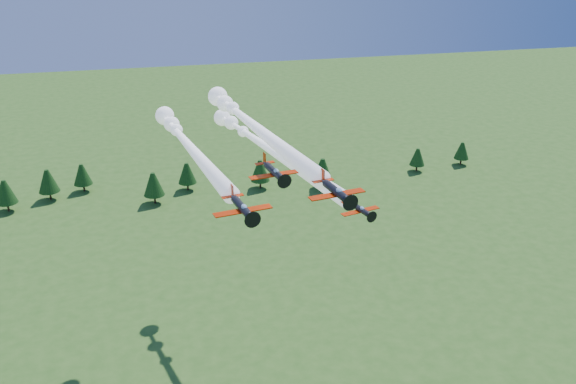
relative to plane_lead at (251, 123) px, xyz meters
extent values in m
cylinder|color=black|center=(5.33, -30.24, 0.00)|extent=(1.92, 5.50, 1.00)
cone|color=black|center=(5.87, -33.34, 0.00)|extent=(1.14, 1.06, 1.00)
cone|color=black|center=(5.98, -33.93, 0.00)|extent=(0.51, 0.52, 0.44)
cylinder|color=black|center=(6.01, -34.10, 0.00)|extent=(2.08, 0.40, 2.10)
cube|color=red|center=(5.40, -30.63, -0.32)|extent=(7.53, 2.62, 0.12)
cube|color=red|center=(4.71, -26.74, 0.05)|extent=(3.01, 1.34, 0.07)
cube|color=red|center=(4.69, -26.64, 0.85)|extent=(0.25, 0.95, 1.45)
ellipsoid|color=#84ADCC|center=(5.48, -31.12, 0.40)|extent=(0.92, 1.31, 0.62)
sphere|color=white|center=(-1.58, 8.99, 0.00)|extent=(2.30, 2.30, 2.30)
sphere|color=white|center=(-2.46, 13.97, 0.00)|extent=(3.00, 3.00, 3.00)
sphere|color=white|center=(-3.34, 18.96, 0.00)|extent=(3.70, 3.70, 3.70)
cylinder|color=black|center=(-5.15, -21.19, -5.18)|extent=(2.13, 6.10, 1.11)
cone|color=black|center=(-4.54, -24.63, -5.18)|extent=(1.27, 1.18, 1.11)
cone|color=black|center=(-4.43, -25.29, -5.18)|extent=(0.57, 0.58, 0.49)
cylinder|color=black|center=(-4.40, -25.47, -5.18)|extent=(2.30, 0.45, 2.33)
cube|color=red|center=(-5.07, -21.62, -5.53)|extent=(8.35, 2.90, 0.13)
cube|color=red|center=(-5.83, -17.30, -5.12)|extent=(3.34, 1.49, 0.08)
cube|color=red|center=(-5.85, -17.19, -4.23)|extent=(0.28, 1.06, 1.61)
ellipsoid|color=#84ADCC|center=(-4.98, -22.17, -4.73)|extent=(1.02, 1.45, 0.69)
sphere|color=white|center=(-11.62, 15.62, -5.18)|extent=(2.30, 2.30, 2.30)
sphere|color=white|center=(-12.43, 20.21, -5.18)|extent=(3.00, 3.00, 3.00)
sphere|color=white|center=(-13.23, 24.80, -5.18)|extent=(3.70, 3.70, 3.70)
cylinder|color=black|center=(13.64, -16.22, -9.57)|extent=(2.02, 4.73, 0.86)
cone|color=black|center=(14.33, -18.85, -9.57)|extent=(1.03, 0.97, 0.86)
cone|color=black|center=(14.47, -19.36, -9.57)|extent=(0.47, 0.47, 0.38)
cylinder|color=black|center=(14.50, -19.50, -9.57)|extent=(1.76, 0.49, 1.81)
cube|color=red|center=(13.73, -16.56, -9.85)|extent=(6.48, 2.75, 0.10)
cube|color=red|center=(12.86, -13.26, -9.53)|extent=(2.61, 1.35, 0.06)
cube|color=red|center=(12.84, -13.17, -8.84)|extent=(0.28, 0.81, 1.25)
ellipsoid|color=#84ADCC|center=(13.84, -16.97, -9.22)|extent=(0.87, 1.16, 0.54)
sphere|color=white|center=(2.55, 25.98, -9.57)|extent=(2.30, 2.30, 2.30)
sphere|color=white|center=(1.11, 31.47, -9.57)|extent=(3.00, 3.00, 3.00)
sphere|color=white|center=(-0.33, 36.96, -9.57)|extent=(3.70, 3.70, 3.70)
cylinder|color=black|center=(1.31, -11.86, -4.09)|extent=(2.05, 5.92, 1.08)
cone|color=black|center=(1.89, -15.20, -4.09)|extent=(1.23, 1.14, 1.08)
cone|color=black|center=(2.00, -15.84, -4.09)|extent=(0.55, 0.56, 0.47)
cylinder|color=black|center=(2.03, -16.02, -4.09)|extent=(2.24, 0.43, 2.26)
cube|color=red|center=(1.38, -12.28, -4.44)|extent=(8.11, 2.79, 0.13)
cube|color=red|center=(0.66, -8.09, -4.04)|extent=(3.24, 1.43, 0.08)
cube|color=red|center=(0.64, -7.98, -3.18)|extent=(0.27, 1.03, 1.56)
ellipsoid|color=#84ADCC|center=(1.47, -12.81, -3.66)|extent=(0.98, 1.41, 0.67)
cylinder|color=#382314|center=(-16.23, 83.68, -48.12)|extent=(0.60, 0.60, 2.78)
cone|color=#0F340F|center=(-16.23, 83.68, -43.16)|extent=(6.35, 6.35, 7.14)
cylinder|color=#382314|center=(72.87, 90.82, -48.37)|extent=(0.60, 0.60, 2.27)
cone|color=#0F340F|center=(72.87, 90.82, -44.31)|extent=(5.19, 5.19, 5.84)
cylinder|color=#382314|center=(36.94, 83.46, -48.10)|extent=(0.60, 0.60, 2.82)
cone|color=#0F340F|center=(36.94, 83.46, -43.06)|extent=(6.45, 6.45, 7.26)
cylinder|color=#382314|center=(17.47, 88.07, -48.17)|extent=(0.60, 0.60, 2.67)
cone|color=#0F340F|center=(17.47, 88.07, -43.41)|extent=(6.10, 6.10, 6.86)
cylinder|color=#382314|center=(-5.50, 91.82, -48.23)|extent=(0.60, 0.60, 2.55)
cone|color=#0F340F|center=(-5.50, 91.82, -43.68)|extent=(5.83, 5.83, 6.56)
cylinder|color=#382314|center=(-59.06, 87.65, -48.13)|extent=(0.60, 0.60, 2.76)
cone|color=#0F340F|center=(-59.06, 87.65, -43.20)|extent=(6.31, 6.31, 7.10)
cylinder|color=#382314|center=(-37.93, 98.17, -48.23)|extent=(0.60, 0.60, 2.56)
cone|color=#0F340F|center=(-37.93, 98.17, -43.67)|extent=(5.84, 5.84, 6.57)
cylinder|color=#382314|center=(90.70, 93.22, -48.37)|extent=(0.60, 0.60, 2.28)
cone|color=#0F340F|center=(90.70, 93.22, -44.29)|extent=(5.22, 5.22, 5.88)
cylinder|color=#382314|center=(-47.71, 93.73, -48.12)|extent=(0.60, 0.60, 2.77)
cone|color=#0F340F|center=(-47.71, 93.73, -43.18)|extent=(6.33, 6.33, 7.12)
camera|label=1|loc=(-16.95, -100.20, 31.34)|focal=40.00mm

